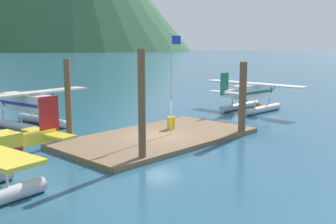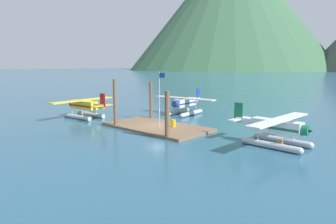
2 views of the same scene
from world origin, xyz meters
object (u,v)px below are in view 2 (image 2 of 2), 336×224
Objects in this scene: flagpole at (160,93)px; fuel_drum at (173,123)px; seaplane_yellow_port_aft at (84,107)px; seaplane_white_stbd_fwd at (276,130)px; seaplane_cream_bow_left at (185,105)px; mooring_buoy at (281,144)px.

fuel_drum is at bearing 45.91° from flagpole.
fuel_drum is 15.35m from seaplane_yellow_port_aft.
seaplane_cream_bow_left is at bearing 155.16° from seaplane_white_stbd_fwd.
seaplane_yellow_port_aft is (-27.32, -3.90, 0.00)m from seaplane_white_stbd_fwd.
seaplane_yellow_port_aft is (-27.97, -3.51, 1.21)m from mooring_buoy.
mooring_buoy is 20.90m from seaplane_cream_bow_left.
fuel_drum is 12.93m from mooring_buoy.
seaplane_cream_bow_left is (-5.98, 9.48, 0.84)m from fuel_drum.
fuel_drum is 0.08× the size of seaplane_cream_bow_left.
seaplane_yellow_port_aft is (-9.07, -12.35, 0.00)m from seaplane_cream_bow_left.
flagpole is 7.57× the size of fuel_drum.
flagpole reaches higher than seaplane_cream_bow_left.
flagpole is at bearing 7.04° from seaplane_yellow_port_aft.
flagpole is at bearing -65.37° from seaplane_cream_bow_left.
seaplane_cream_bow_left is 1.00× the size of seaplane_yellow_port_aft.
seaplane_white_stbd_fwd is (-0.65, 0.40, 1.21)m from mooring_buoy.
mooring_buoy is 0.07× the size of seaplane_cream_bow_left.
fuel_drum is 1.21× the size of mooring_buoy.
seaplane_white_stbd_fwd is 1.00× the size of seaplane_yellow_port_aft.
seaplane_yellow_port_aft is at bearing -172.85° from mooring_buoy.
mooring_buoy is 1.43m from seaplane_white_stbd_fwd.
flagpole is 13.84m from seaplane_white_stbd_fwd.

